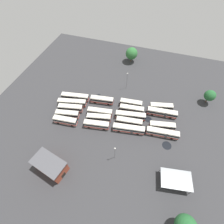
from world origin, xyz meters
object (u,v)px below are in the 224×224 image
Objects in this scene: bus_row1_slot0 at (131,103)px; tree_west_edge at (132,54)px; bus_row1_slot1 at (132,109)px; bus_row3_slot3 at (67,114)px; lamp_post_far_corner at (127,80)px; bus_row1_slot3 at (129,122)px; bus_row2_slot4 at (97,125)px; bus_row1_slot4 at (129,129)px; depot_building at (50,165)px; bus_row0_slot1 at (162,113)px; maintenance_shelter at (176,179)px; bus_row3_slot0 at (75,97)px; bus_row0_slot3 at (162,126)px; bus_row0_slot4 at (163,133)px; lamp_post_near_entrance at (115,152)px; bus_row2_slot0 at (102,100)px; bus_row0_slot0 at (161,107)px; bus_row3_slot2 at (71,108)px; bus_row3_slot4 at (65,120)px; bus_row1_slot2 at (131,116)px; bus_row2_slot3 at (99,118)px; bus_row3_slot1 at (72,103)px; tree_south_edge at (210,95)px; bus_row2_slot2 at (100,112)px.

tree_west_edge is (8.36, -34.35, 3.46)m from bus_row1_slot0.
bus_row1_slot1 and bus_row3_slot3 have the same top height.
lamp_post_far_corner is at bearing -65.25° from bus_row1_slot0.
bus_row1_slot3 is 1.04× the size of bus_row2_slot4.
depot_building is at bearing 46.33° from bus_row1_slot4.
bus_row0_slot1 is 1.18× the size of maintenance_shelter.
depot_building is at bearing 100.72° from bus_row3_slot0.
bus_row0_slot3 is 0.82× the size of bus_row0_slot4.
maintenance_shelter is 22.69m from lamp_post_near_entrance.
lamp_post_far_corner is at bearing -122.92° from bus_row2_slot0.
bus_row0_slot0 and bus_row0_slot3 have the same top height.
bus_row1_slot1 is at bearing -122.04° from depot_building.
bus_row3_slot2 is 7.12m from bus_row3_slot4.
bus_row2_slot3 is (13.14, 5.42, -0.00)m from bus_row1_slot2.
bus_row0_slot4 is at bearing -69.89° from maintenance_shelter.
bus_row3_slot3 is 28.80m from lamp_post_near_entrance.
bus_row0_slot4 is 1.02× the size of depot_building.
bus_row2_slot3 and bus_row3_slot4 have the same top height.
bus_row1_slot4 is at bearing 106.79° from lamp_post_far_corner.
bus_row0_slot0 is at bearing -150.08° from bus_row2_slot3.
bus_row1_slot1 is (-1.12, 3.33, 0.00)m from bus_row1_slot0.
tree_west_edge is at bearing -63.93° from maintenance_shelter.
bus_row0_slot3 is at bearing -166.05° from bus_row3_slot4.
lamp_post_far_corner is (6.66, -18.20, 3.44)m from bus_row1_slot2.
bus_row2_slot0 is 17.48m from bus_row3_slot3.
bus_row2_slot4 is at bearing 77.26° from lamp_post_far_corner.
bus_row1_slot3 is at bearing -163.72° from bus_row3_slot4.
bus_row3_slot1 is at bearing -11.34° from bus_row1_slot4.
bus_row3_slot1 is 1.64× the size of lamp_post_near_entrance.
bus_row2_slot4 is at bearing -43.09° from lamp_post_near_entrance.
bus_row3_slot1 is at bearing -16.10° from bus_row2_slot3.
lamp_post_near_entrance is at bearing 49.75° from tree_south_edge.
bus_row0_slot1 and bus_row1_slot0 have the same top height.
bus_row2_slot3 is (14.05, -1.48, -0.00)m from bus_row1_slot4.
bus_row0_slot1 is 43.42m from bus_row3_slot4.
bus_row0_slot0 is 14.05m from bus_row0_slot4.
bus_row3_slot0 is (40.85, 6.54, 0.00)m from bus_row0_slot0.
bus_row1_slot4 is at bearing 173.98° from bus_row2_slot3.
tree_south_edge is (-31.96, -27.34, 2.94)m from bus_row1_slot4.
tree_west_edge is (-18.42, -42.41, 3.46)m from bus_row3_slot1.
bus_row1_slot3 is 27.94m from bus_row3_slot4.
bus_row1_slot2 is 28.31m from bus_row3_slot1.
lamp_post_near_entrance reaches higher than bus_row0_slot4.
bus_row3_slot3 is (13.57, 5.60, -0.00)m from bus_row2_slot2.
bus_row0_slot4 is at bearing -144.38° from depot_building.
maintenance_shelter is (-21.04, 18.80, 1.44)m from bus_row1_slot3.
bus_row3_slot3 is 0.93× the size of maintenance_shelter.
bus_row2_slot0 is 13.29m from bus_row3_slot0.
bus_row2_slot0 is 15.20m from bus_row3_slot2.
lamp_post_far_corner reaches higher than bus_row2_slot4.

